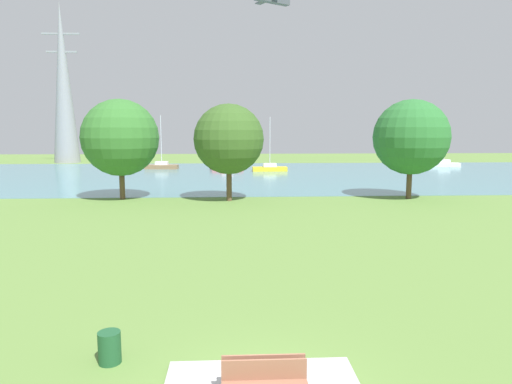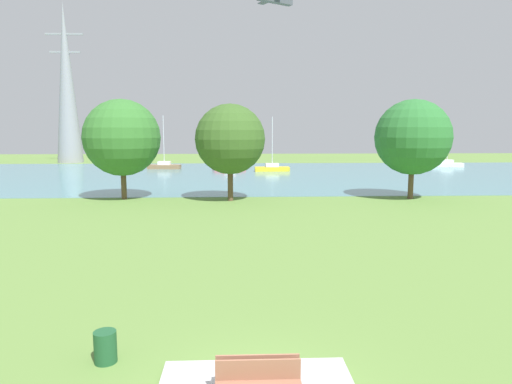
{
  "view_description": "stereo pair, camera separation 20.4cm",
  "coord_description": "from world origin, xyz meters",
  "px_view_note": "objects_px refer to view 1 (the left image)",
  "views": [
    {
      "loc": [
        -0.63,
        -9.11,
        5.76
      ],
      "look_at": [
        0.61,
        15.47,
        2.41
      ],
      "focal_mm": 32.2,
      "sensor_mm": 36.0,
      "label": 1
    },
    {
      "loc": [
        -0.42,
        -9.12,
        5.76
      ],
      "look_at": [
        0.61,
        15.47,
        2.41
      ],
      "focal_mm": 32.2,
      "sensor_mm": 36.0,
      "label": 2
    }
  ],
  "objects_px": {
    "tree_mid_shore": "(120,138)",
    "tree_west_near": "(411,137)",
    "sailboat_red": "(227,166)",
    "sailboat_white": "(444,164)",
    "bench_facing_water": "(263,373)",
    "sailboat_yellow": "(270,168)",
    "electricity_pylon": "(63,83)",
    "litter_bin": "(110,347)",
    "tree_east_near": "(229,139)",
    "sailboat_brown": "(162,166)"
  },
  "relations": [
    {
      "from": "bench_facing_water",
      "to": "sailboat_white",
      "type": "xyz_separation_m",
      "value": [
        32.43,
        60.92,
        -0.0
      ]
    },
    {
      "from": "tree_east_near",
      "to": "bench_facing_water",
      "type": "bearing_deg",
      "value": -88.05
    },
    {
      "from": "sailboat_yellow",
      "to": "tree_east_near",
      "type": "relative_size",
      "value": 0.96
    },
    {
      "from": "sailboat_brown",
      "to": "tree_mid_shore",
      "type": "xyz_separation_m",
      "value": [
        1.29,
        -29.89,
        4.63
      ]
    },
    {
      "from": "bench_facing_water",
      "to": "electricity_pylon",
      "type": "relative_size",
      "value": 0.07
    },
    {
      "from": "tree_mid_shore",
      "to": "tree_east_near",
      "type": "xyz_separation_m",
      "value": [
        8.9,
        -1.22,
        -0.1
      ]
    },
    {
      "from": "tree_east_near",
      "to": "sailboat_white",
      "type": "bearing_deg",
      "value": 44.8
    },
    {
      "from": "sailboat_white",
      "to": "tree_mid_shore",
      "type": "bearing_deg",
      "value": -142.94
    },
    {
      "from": "sailboat_yellow",
      "to": "sailboat_red",
      "type": "xyz_separation_m",
      "value": [
        -6.08,
        4.22,
        -0.02
      ]
    },
    {
      "from": "sailboat_white",
      "to": "litter_bin",
      "type": "bearing_deg",
      "value": -121.33
    },
    {
      "from": "sailboat_white",
      "to": "tree_west_near",
      "type": "bearing_deg",
      "value": -119.17
    },
    {
      "from": "tree_east_near",
      "to": "tree_mid_shore",
      "type": "bearing_deg",
      "value": 172.22
    },
    {
      "from": "sailboat_red",
      "to": "sailboat_yellow",
      "type": "bearing_deg",
      "value": -34.76
    },
    {
      "from": "sailboat_brown",
      "to": "tree_east_near",
      "type": "bearing_deg",
      "value": -71.86
    },
    {
      "from": "sailboat_white",
      "to": "tree_west_near",
      "type": "relative_size",
      "value": 0.86
    },
    {
      "from": "tree_east_near",
      "to": "tree_west_near",
      "type": "xyz_separation_m",
      "value": [
        15.1,
        0.41,
        0.14
      ]
    },
    {
      "from": "sailboat_red",
      "to": "tree_east_near",
      "type": "bearing_deg",
      "value": -88.85
    },
    {
      "from": "sailboat_red",
      "to": "sailboat_white",
      "type": "height_order",
      "value": "sailboat_white"
    },
    {
      "from": "bench_facing_water",
      "to": "sailboat_white",
      "type": "relative_size",
      "value": 0.25
    },
    {
      "from": "tree_east_near",
      "to": "electricity_pylon",
      "type": "height_order",
      "value": "electricity_pylon"
    },
    {
      "from": "litter_bin",
      "to": "sailboat_brown",
      "type": "height_order",
      "value": "sailboat_brown"
    },
    {
      "from": "sailboat_red",
      "to": "litter_bin",
      "type": "bearing_deg",
      "value": -92.16
    },
    {
      "from": "bench_facing_water",
      "to": "sailboat_red",
      "type": "bearing_deg",
      "value": 91.53
    },
    {
      "from": "tree_mid_shore",
      "to": "litter_bin",
      "type": "bearing_deg",
      "value": -77.41
    },
    {
      "from": "sailboat_red",
      "to": "tree_mid_shore",
      "type": "distance_m",
      "value": 31.02
    },
    {
      "from": "tree_mid_shore",
      "to": "tree_east_near",
      "type": "relative_size",
      "value": 1.05
    },
    {
      "from": "sailboat_red",
      "to": "tree_east_near",
      "type": "xyz_separation_m",
      "value": [
        0.62,
        -30.75,
        4.55
      ]
    },
    {
      "from": "bench_facing_water",
      "to": "sailboat_brown",
      "type": "xyz_separation_m",
      "value": [
        -11.14,
        58.88,
        0.0
      ]
    },
    {
      "from": "sailboat_red",
      "to": "electricity_pylon",
      "type": "bearing_deg",
      "value": 152.44
    },
    {
      "from": "tree_mid_shore",
      "to": "tree_west_near",
      "type": "relative_size",
      "value": 1.0
    },
    {
      "from": "sailboat_brown",
      "to": "sailboat_white",
      "type": "bearing_deg",
      "value": 2.68
    },
    {
      "from": "sailboat_white",
      "to": "sailboat_brown",
      "type": "height_order",
      "value": "sailboat_brown"
    },
    {
      "from": "electricity_pylon",
      "to": "sailboat_yellow",
      "type": "bearing_deg",
      "value": -28.92
    },
    {
      "from": "bench_facing_water",
      "to": "sailboat_white",
      "type": "distance_m",
      "value": 69.01
    },
    {
      "from": "sailboat_yellow",
      "to": "litter_bin",
      "type": "bearing_deg",
      "value": -98.87
    },
    {
      "from": "litter_bin",
      "to": "sailboat_yellow",
      "type": "bearing_deg",
      "value": 81.13
    },
    {
      "from": "tree_east_near",
      "to": "tree_west_near",
      "type": "distance_m",
      "value": 15.11
    },
    {
      "from": "sailboat_red",
      "to": "tree_east_near",
      "type": "height_order",
      "value": "tree_east_near"
    },
    {
      "from": "sailboat_brown",
      "to": "tree_mid_shore",
      "type": "height_order",
      "value": "tree_mid_shore"
    },
    {
      "from": "sailboat_brown",
      "to": "tree_mid_shore",
      "type": "relative_size",
      "value": 0.95
    },
    {
      "from": "tree_mid_shore",
      "to": "electricity_pylon",
      "type": "bearing_deg",
      "value": 114.3
    },
    {
      "from": "litter_bin",
      "to": "sailboat_yellow",
      "type": "distance_m",
      "value": 53.4
    },
    {
      "from": "tree_mid_shore",
      "to": "electricity_pylon",
      "type": "height_order",
      "value": "electricity_pylon"
    },
    {
      "from": "tree_east_near",
      "to": "electricity_pylon",
      "type": "distance_m",
      "value": 54.62
    },
    {
      "from": "litter_bin",
      "to": "tree_mid_shore",
      "type": "bearing_deg",
      "value": 102.59
    },
    {
      "from": "bench_facing_water",
      "to": "tree_mid_shore",
      "type": "distance_m",
      "value": 30.96
    },
    {
      "from": "electricity_pylon",
      "to": "sailboat_white",
      "type": "bearing_deg",
      "value": -11.23
    },
    {
      "from": "sailboat_yellow",
      "to": "sailboat_red",
      "type": "relative_size",
      "value": 1.3
    },
    {
      "from": "sailboat_yellow",
      "to": "tree_east_near",
      "type": "xyz_separation_m",
      "value": [
        -5.46,
        -26.53,
        4.53
      ]
    },
    {
      "from": "sailboat_red",
      "to": "tree_mid_shore",
      "type": "height_order",
      "value": "tree_mid_shore"
    }
  ]
}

